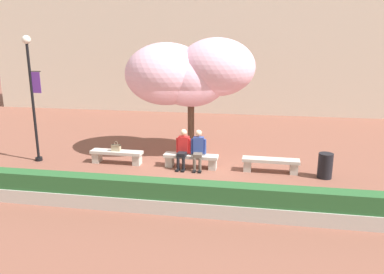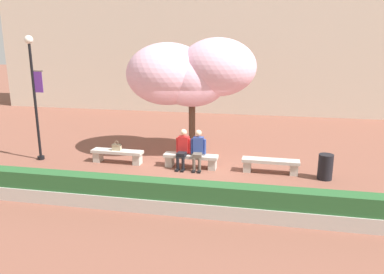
{
  "view_description": "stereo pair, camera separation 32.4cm",
  "coord_description": "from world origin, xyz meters",
  "px_view_note": "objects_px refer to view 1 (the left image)",
  "views": [
    {
      "loc": [
        2.07,
        -11.61,
        4.06
      ],
      "look_at": [
        0.0,
        0.2,
        1.0
      ],
      "focal_mm": 35.0,
      "sensor_mm": 36.0,
      "label": 1
    },
    {
      "loc": [
        2.39,
        -11.55,
        4.06
      ],
      "look_at": [
        0.0,
        0.2,
        1.0
      ],
      "focal_mm": 35.0,
      "sensor_mm": 36.0,
      "label": 2
    }
  ],
  "objects_px": {
    "stone_bench_near_west": "(191,159)",
    "person_seated_right": "(198,148)",
    "person_seated_left": "(183,147)",
    "trash_bin": "(325,166)",
    "handbag": "(116,147)",
    "cherry_tree_main": "(188,73)",
    "stone_bench_west_end": "(117,155)",
    "lamp_post_with_banner": "(32,88)",
    "stone_bench_center": "(271,163)"
  },
  "relations": [
    {
      "from": "stone_bench_center",
      "to": "cherry_tree_main",
      "type": "relative_size",
      "value": 0.39
    },
    {
      "from": "stone_bench_west_end",
      "to": "person_seated_left",
      "type": "relative_size",
      "value": 1.4
    },
    {
      "from": "cherry_tree_main",
      "to": "stone_bench_center",
      "type": "bearing_deg",
      "value": -28.26
    },
    {
      "from": "stone_bench_center",
      "to": "trash_bin",
      "type": "height_order",
      "value": "trash_bin"
    },
    {
      "from": "stone_bench_near_west",
      "to": "lamp_post_with_banner",
      "type": "distance_m",
      "value": 5.85
    },
    {
      "from": "person_seated_left",
      "to": "person_seated_right",
      "type": "distance_m",
      "value": 0.5
    },
    {
      "from": "person_seated_right",
      "to": "person_seated_left",
      "type": "bearing_deg",
      "value": 179.99
    },
    {
      "from": "stone_bench_west_end",
      "to": "stone_bench_center",
      "type": "distance_m",
      "value": 5.17
    },
    {
      "from": "stone_bench_center",
      "to": "lamp_post_with_banner",
      "type": "relative_size",
      "value": 0.42
    },
    {
      "from": "stone_bench_near_west",
      "to": "lamp_post_with_banner",
      "type": "height_order",
      "value": "lamp_post_with_banner"
    },
    {
      "from": "handbag",
      "to": "lamp_post_with_banner",
      "type": "xyz_separation_m",
      "value": [
        -2.81,
        -0.17,
        1.98
      ]
    },
    {
      "from": "stone_bench_west_end",
      "to": "person_seated_right",
      "type": "relative_size",
      "value": 1.4
    },
    {
      "from": "trash_bin",
      "to": "person_seated_left",
      "type": "bearing_deg",
      "value": 177.7
    },
    {
      "from": "stone_bench_near_west",
      "to": "person_seated_right",
      "type": "relative_size",
      "value": 1.4
    },
    {
      "from": "stone_bench_west_end",
      "to": "stone_bench_near_west",
      "type": "bearing_deg",
      "value": 0.0
    },
    {
      "from": "stone_bench_center",
      "to": "handbag",
      "type": "distance_m",
      "value": 5.18
    },
    {
      "from": "trash_bin",
      "to": "stone_bench_center",
      "type": "bearing_deg",
      "value": 171.86
    },
    {
      "from": "stone_bench_west_end",
      "to": "stone_bench_near_west",
      "type": "height_order",
      "value": "same"
    },
    {
      "from": "person_seated_right",
      "to": "cherry_tree_main",
      "type": "height_order",
      "value": "cherry_tree_main"
    },
    {
      "from": "stone_bench_near_west",
      "to": "handbag",
      "type": "distance_m",
      "value": 2.6
    },
    {
      "from": "stone_bench_center",
      "to": "trash_bin",
      "type": "relative_size",
      "value": 2.31
    },
    {
      "from": "lamp_post_with_banner",
      "to": "person_seated_left",
      "type": "bearing_deg",
      "value": 1.4
    },
    {
      "from": "person_seated_left",
      "to": "person_seated_right",
      "type": "relative_size",
      "value": 1.0
    },
    {
      "from": "handbag",
      "to": "cherry_tree_main",
      "type": "xyz_separation_m",
      "value": [
        2.2,
        1.61,
        2.39
      ]
    },
    {
      "from": "handbag",
      "to": "trash_bin",
      "type": "bearing_deg",
      "value": -1.84
    },
    {
      "from": "handbag",
      "to": "cherry_tree_main",
      "type": "height_order",
      "value": "cherry_tree_main"
    },
    {
      "from": "stone_bench_near_west",
      "to": "trash_bin",
      "type": "xyz_separation_m",
      "value": [
        4.21,
        -0.23,
        0.09
      ]
    },
    {
      "from": "stone_bench_west_end",
      "to": "handbag",
      "type": "bearing_deg",
      "value": -108.64
    },
    {
      "from": "cherry_tree_main",
      "to": "trash_bin",
      "type": "distance_m",
      "value": 5.58
    },
    {
      "from": "lamp_post_with_banner",
      "to": "trash_bin",
      "type": "height_order",
      "value": "lamp_post_with_banner"
    },
    {
      "from": "trash_bin",
      "to": "handbag",
      "type": "bearing_deg",
      "value": 178.16
    },
    {
      "from": "lamp_post_with_banner",
      "to": "handbag",
      "type": "bearing_deg",
      "value": 3.37
    },
    {
      "from": "stone_bench_near_west",
      "to": "trash_bin",
      "type": "distance_m",
      "value": 4.22
    },
    {
      "from": "person_seated_right",
      "to": "trash_bin",
      "type": "relative_size",
      "value": 1.65
    },
    {
      "from": "person_seated_left",
      "to": "handbag",
      "type": "height_order",
      "value": "person_seated_left"
    },
    {
      "from": "stone_bench_near_west",
      "to": "handbag",
      "type": "relative_size",
      "value": 5.32
    },
    {
      "from": "stone_bench_near_west",
      "to": "lamp_post_with_banner",
      "type": "xyz_separation_m",
      "value": [
        -5.4,
        -0.18,
        2.25
      ]
    },
    {
      "from": "person_seated_right",
      "to": "lamp_post_with_banner",
      "type": "distance_m",
      "value": 5.95
    },
    {
      "from": "person_seated_left",
      "to": "lamp_post_with_banner",
      "type": "height_order",
      "value": "lamp_post_with_banner"
    },
    {
      "from": "stone_bench_near_west",
      "to": "handbag",
      "type": "bearing_deg",
      "value": -179.7
    },
    {
      "from": "stone_bench_near_west",
      "to": "person_seated_right",
      "type": "xyz_separation_m",
      "value": [
        0.25,
        -0.05,
        0.4
      ]
    },
    {
      "from": "stone_bench_west_end",
      "to": "person_seated_right",
      "type": "xyz_separation_m",
      "value": [
        2.83,
        -0.05,
        0.4
      ]
    },
    {
      "from": "person_seated_right",
      "to": "lamp_post_with_banner",
      "type": "relative_size",
      "value": 0.3
    },
    {
      "from": "stone_bench_near_west",
      "to": "person_seated_right",
      "type": "distance_m",
      "value": 0.47
    },
    {
      "from": "handbag",
      "to": "lamp_post_with_banner",
      "type": "relative_size",
      "value": 0.08
    },
    {
      "from": "stone_bench_center",
      "to": "handbag",
      "type": "xyz_separation_m",
      "value": [
        -5.17,
        -0.01,
        0.28
      ]
    },
    {
      "from": "person_seated_left",
      "to": "lamp_post_with_banner",
      "type": "bearing_deg",
      "value": -178.6
    },
    {
      "from": "handbag",
      "to": "stone_bench_west_end",
      "type": "bearing_deg",
      "value": 71.36
    },
    {
      "from": "stone_bench_center",
      "to": "cherry_tree_main",
      "type": "distance_m",
      "value": 4.3
    },
    {
      "from": "cherry_tree_main",
      "to": "person_seated_right",
      "type": "bearing_deg",
      "value": -68.9
    }
  ]
}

